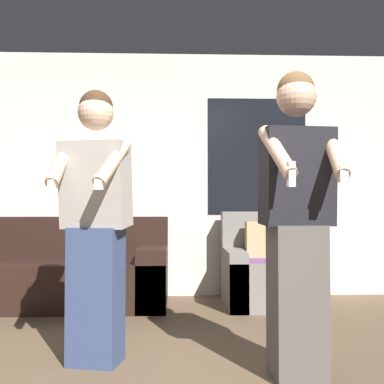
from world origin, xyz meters
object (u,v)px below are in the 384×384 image
at_px(couch, 65,274).
at_px(person_right, 297,218).
at_px(armchair, 264,272).
at_px(person_left, 96,222).

relative_size(couch, person_right, 1.15).
height_order(armchair, person_left, person_left).
height_order(couch, person_right, person_right).
height_order(couch, person_left, person_left).
bearing_deg(armchair, person_left, -129.81).
bearing_deg(couch, person_right, -47.61).
distance_m(couch, armchair, 2.00).
distance_m(person_left, person_right, 1.24).
relative_size(armchair, person_left, 0.54).
height_order(armchair, person_right, person_right).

